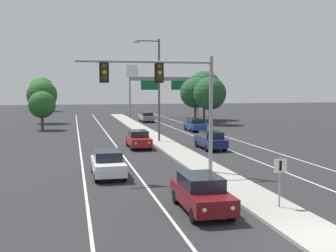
{
  "coord_description": "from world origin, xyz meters",
  "views": [
    {
      "loc": [
        -8.56,
        -12.8,
        5.39
      ],
      "look_at": [
        -3.2,
        11.15,
        3.2
      ],
      "focal_mm": 45.52,
      "sensor_mm": 36.0,
      "label": 1
    }
  ],
  "objects_px": {
    "tree_far_right_c": "(195,93)",
    "highway_sign_gantry": "(164,84)",
    "median_sign_post": "(280,175)",
    "tree_far_right_b": "(210,94)",
    "tree_far_right_a": "(204,88)",
    "tree_far_left_a": "(41,89)",
    "tree_far_left_b": "(42,105)",
    "car_oncoming_white": "(108,163)",
    "car_oncoming_darkred": "(202,193)",
    "tree_far_left_c": "(42,95)",
    "overhead_signal_mast": "(169,88)",
    "car_receding_blue": "(195,125)",
    "street_lamp_median": "(157,84)",
    "car_receding_grey": "(147,117)",
    "car_oncoming_red": "(138,139)",
    "car_receding_navy": "(211,140)"
  },
  "relations": [
    {
      "from": "tree_far_right_a",
      "to": "tree_far_right_c",
      "type": "distance_m",
      "value": 4.52
    },
    {
      "from": "tree_far_right_a",
      "to": "car_receding_navy",
      "type": "bearing_deg",
      "value": -106.53
    },
    {
      "from": "overhead_signal_mast",
      "to": "median_sign_post",
      "type": "bearing_deg",
      "value": -69.17
    },
    {
      "from": "car_oncoming_red",
      "to": "tree_far_left_b",
      "type": "height_order",
      "value": "tree_far_left_b"
    },
    {
      "from": "tree_far_right_b",
      "to": "median_sign_post",
      "type": "bearing_deg",
      "value": -104.22
    },
    {
      "from": "highway_sign_gantry",
      "to": "tree_far_left_a",
      "type": "relative_size",
      "value": 1.66
    },
    {
      "from": "overhead_signal_mast",
      "to": "tree_far_right_c",
      "type": "distance_m",
      "value": 42.72
    },
    {
      "from": "tree_far_left_c",
      "to": "median_sign_post",
      "type": "bearing_deg",
      "value": -75.17
    },
    {
      "from": "tree_far_right_c",
      "to": "street_lamp_median",
      "type": "bearing_deg",
      "value": -114.38
    },
    {
      "from": "median_sign_post",
      "to": "tree_far_right_a",
      "type": "relative_size",
      "value": 0.27
    },
    {
      "from": "tree_far_right_c",
      "to": "highway_sign_gantry",
      "type": "bearing_deg",
      "value": 101.31
    },
    {
      "from": "tree_far_right_c",
      "to": "tree_far_right_a",
      "type": "bearing_deg",
      "value": 53.82
    },
    {
      "from": "street_lamp_median",
      "to": "car_receding_grey",
      "type": "distance_m",
      "value": 26.05
    },
    {
      "from": "car_receding_grey",
      "to": "tree_far_right_c",
      "type": "bearing_deg",
      "value": -6.18
    },
    {
      "from": "car_receding_grey",
      "to": "street_lamp_median",
      "type": "bearing_deg",
      "value": -97.46
    },
    {
      "from": "street_lamp_median",
      "to": "highway_sign_gantry",
      "type": "distance_m",
      "value": 37.73
    },
    {
      "from": "car_receding_blue",
      "to": "highway_sign_gantry",
      "type": "distance_m",
      "value": 27.49
    },
    {
      "from": "car_oncoming_darkred",
      "to": "car_oncoming_red",
      "type": "bearing_deg",
      "value": 89.23
    },
    {
      "from": "car_oncoming_darkred",
      "to": "tree_far_left_a",
      "type": "relative_size",
      "value": 0.56
    },
    {
      "from": "tree_far_right_a",
      "to": "tree_far_left_b",
      "type": "relative_size",
      "value": 1.66
    },
    {
      "from": "tree_far_left_b",
      "to": "tree_far_right_c",
      "type": "height_order",
      "value": "tree_far_right_c"
    },
    {
      "from": "car_receding_grey",
      "to": "tree_far_left_b",
      "type": "height_order",
      "value": "tree_far_left_b"
    },
    {
      "from": "car_receding_blue",
      "to": "car_oncoming_white",
      "type": "bearing_deg",
      "value": -117.09
    },
    {
      "from": "car_oncoming_darkred",
      "to": "car_receding_navy",
      "type": "xyz_separation_m",
      "value": [
        6.38,
        18.01,
        0.0
      ]
    },
    {
      "from": "tree_far_right_a",
      "to": "tree_far_right_b",
      "type": "bearing_deg",
      "value": -102.61
    },
    {
      "from": "street_lamp_median",
      "to": "tree_far_left_c",
      "type": "relative_size",
      "value": 1.51
    },
    {
      "from": "car_oncoming_white",
      "to": "car_oncoming_red",
      "type": "height_order",
      "value": "same"
    },
    {
      "from": "tree_far_left_a",
      "to": "tree_far_right_c",
      "type": "relative_size",
      "value": 1.12
    },
    {
      "from": "car_oncoming_darkred",
      "to": "tree_far_right_c",
      "type": "relative_size",
      "value": 0.63
    },
    {
      "from": "median_sign_post",
      "to": "tree_far_left_a",
      "type": "bearing_deg",
      "value": 100.49
    },
    {
      "from": "tree_far_left_a",
      "to": "tree_far_left_b",
      "type": "relative_size",
      "value": 1.59
    },
    {
      "from": "tree_far_left_b",
      "to": "car_oncoming_white",
      "type": "bearing_deg",
      "value": -79.2
    },
    {
      "from": "car_oncoming_darkred",
      "to": "car_oncoming_white",
      "type": "height_order",
      "value": "same"
    },
    {
      "from": "tree_far_right_a",
      "to": "tree_far_right_c",
      "type": "xyz_separation_m",
      "value": [
        -2.63,
        -3.59,
        -0.78
      ]
    },
    {
      "from": "car_oncoming_red",
      "to": "highway_sign_gantry",
      "type": "height_order",
      "value": "highway_sign_gantry"
    },
    {
      "from": "car_receding_blue",
      "to": "highway_sign_gantry",
      "type": "xyz_separation_m",
      "value": [
        1.87,
        26.9,
        5.34
      ]
    },
    {
      "from": "car_receding_navy",
      "to": "tree_far_left_c",
      "type": "bearing_deg",
      "value": 117.14
    },
    {
      "from": "car_receding_navy",
      "to": "tree_far_right_b",
      "type": "distance_m",
      "value": 25.94
    },
    {
      "from": "median_sign_post",
      "to": "tree_far_right_b",
      "type": "xyz_separation_m",
      "value": [
        10.91,
        43.04,
        3.0
      ]
    },
    {
      "from": "overhead_signal_mast",
      "to": "highway_sign_gantry",
      "type": "height_order",
      "value": "highway_sign_gantry"
    },
    {
      "from": "median_sign_post",
      "to": "tree_far_left_c",
      "type": "xyz_separation_m",
      "value": [
        -13.4,
        50.59,
        2.74
      ]
    },
    {
      "from": "tree_far_right_b",
      "to": "tree_far_left_c",
      "type": "distance_m",
      "value": 25.45
    },
    {
      "from": "tree_far_left_c",
      "to": "tree_far_right_c",
      "type": "bearing_deg",
      "value": -4.34
    },
    {
      "from": "car_receding_navy",
      "to": "tree_far_right_c",
      "type": "relative_size",
      "value": 0.63
    },
    {
      "from": "tree_far_right_b",
      "to": "car_oncoming_darkred",
      "type": "bearing_deg",
      "value": -108.64
    },
    {
      "from": "car_oncoming_darkred",
      "to": "tree_far_left_c",
      "type": "relative_size",
      "value": 0.67
    },
    {
      "from": "car_oncoming_darkred",
      "to": "tree_far_left_c",
      "type": "bearing_deg",
      "value": 101.31
    },
    {
      "from": "car_oncoming_red",
      "to": "highway_sign_gantry",
      "type": "xyz_separation_m",
      "value": [
        11.06,
        40.19,
        5.34
      ]
    },
    {
      "from": "tree_far_left_a",
      "to": "tree_far_left_c",
      "type": "height_order",
      "value": "tree_far_left_a"
    },
    {
      "from": "car_receding_blue",
      "to": "tree_far_right_b",
      "type": "bearing_deg",
      "value": 61.55
    }
  ]
}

